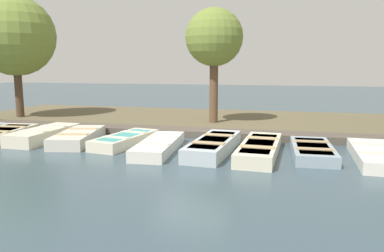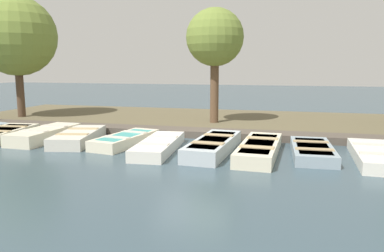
# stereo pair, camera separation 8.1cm
# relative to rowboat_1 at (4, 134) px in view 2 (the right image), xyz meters

# --- Properties ---
(ground_plane) EXTENTS (80.00, 80.00, 0.00)m
(ground_plane) POSITION_rel_rowboat_1_xyz_m (-0.85, 6.67, -0.19)
(ground_plane) COLOR #384C56
(shore_bank) EXTENTS (8.00, 24.00, 0.13)m
(shore_bank) POSITION_rel_rowboat_1_xyz_m (-5.85, 6.67, -0.13)
(shore_bank) COLOR brown
(shore_bank) RESTS_ON ground_plane
(dock_walkway) EXTENTS (1.02, 23.11, 0.25)m
(dock_walkway) POSITION_rel_rowboat_1_xyz_m (-2.24, 6.67, -0.07)
(dock_walkway) COLOR #51473D
(dock_walkway) RESTS_ON ground_plane
(rowboat_1) EXTENTS (2.79, 1.52, 0.39)m
(rowboat_1) POSITION_rel_rowboat_1_xyz_m (0.00, 0.00, 0.00)
(rowboat_1) COLOR beige
(rowboat_1) RESTS_ON ground_plane
(rowboat_2) EXTENTS (2.92, 1.12, 0.44)m
(rowboat_2) POSITION_rel_rowboat_1_xyz_m (-0.16, 1.56, 0.03)
(rowboat_2) COLOR beige
(rowboat_2) RESTS_ON ground_plane
(rowboat_3) EXTENTS (3.05, 1.67, 0.40)m
(rowboat_3) POSITION_rel_rowboat_1_xyz_m (-0.12, 2.88, 0.00)
(rowboat_3) COLOR beige
(rowboat_3) RESTS_ON ground_plane
(rowboat_4) EXTENTS (2.88, 1.44, 0.36)m
(rowboat_4) POSITION_rel_rowboat_1_xyz_m (-0.14, 4.58, -0.02)
(rowboat_4) COLOR beige
(rowboat_4) RESTS_ON ground_plane
(rowboat_5) EXTENTS (3.26, 1.21, 0.36)m
(rowboat_5) POSITION_rel_rowboat_1_xyz_m (0.43, 5.93, -0.02)
(rowboat_5) COLOR silver
(rowboat_5) RESTS_ON ground_plane
(rowboat_6) EXTENTS (3.45, 1.23, 0.43)m
(rowboat_6) POSITION_rel_rowboat_1_xyz_m (0.22, 7.57, 0.02)
(rowboat_6) COLOR #B2BCC1
(rowboat_6) RESTS_ON ground_plane
(rowboat_7) EXTENTS (3.54, 1.17, 0.40)m
(rowboat_7) POSITION_rel_rowboat_1_xyz_m (0.26, 8.92, 0.00)
(rowboat_7) COLOR beige
(rowboat_7) RESTS_ON ground_plane
(rowboat_8) EXTENTS (2.85, 1.20, 0.33)m
(rowboat_8) POSITION_rel_rowboat_1_xyz_m (-0.05, 10.39, -0.03)
(rowboat_8) COLOR #8C9EA8
(rowboat_8) RESTS_ON ground_plane
(rowboat_9) EXTENTS (3.22, 1.27, 0.34)m
(rowboat_9) POSITION_rel_rowboat_1_xyz_m (0.16, 12.05, -0.02)
(rowboat_9) COLOR silver
(rowboat_9) RESTS_ON ground_plane
(park_tree_far_left) EXTENTS (3.72, 3.72, 5.80)m
(park_tree_far_left) POSITION_rel_rowboat_1_xyz_m (-4.45, -2.78, 3.73)
(park_tree_far_left) COLOR #4C3828
(park_tree_far_left) RESTS_ON ground_plane
(park_tree_left) EXTENTS (2.43, 2.43, 4.97)m
(park_tree_left) POSITION_rel_rowboat_1_xyz_m (-4.89, 6.60, 3.50)
(park_tree_left) COLOR brown
(park_tree_left) RESTS_ON ground_plane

